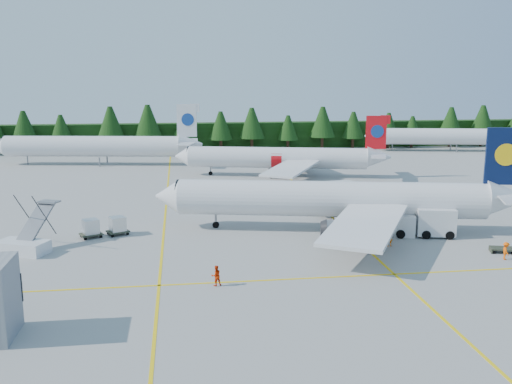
{
  "coord_description": "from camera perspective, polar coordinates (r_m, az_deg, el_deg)",
  "views": [
    {
      "loc": [
        -12.04,
        -50.59,
        16.79
      ],
      "look_at": [
        -3.37,
        13.65,
        3.5
      ],
      "focal_mm": 40.0,
      "sensor_mm": 36.0,
      "label": 1
    }
  ],
  "objects": [
    {
      "name": "treeline_hedge",
      "position": [
        133.85,
        -2.5,
        5.66
      ],
      "size": [
        220.0,
        4.0,
        6.0
      ],
      "primitive_type": "cube",
      "color": "black",
      "rests_on": "ground"
    },
    {
      "name": "crew_b",
      "position": [
        46.84,
        -4.02,
        -8.34
      ],
      "size": [
        0.99,
        0.87,
        1.71
      ],
      "primitive_type": "imported",
      "rotation": [
        0.0,
        0.0,
        3.45
      ],
      "color": "red",
      "rests_on": "ground"
    },
    {
      "name": "airliner_far_left",
      "position": [
        113.65,
        -16.58,
        4.44
      ],
      "size": [
        39.37,
        9.45,
        11.5
      ],
      "rotation": [
        0.0,
        0.0,
        -0.15
      ],
      "color": "silver",
      "rests_on": "ground"
    },
    {
      "name": "taxi_stripe_cross",
      "position": [
        49.14,
        7.05,
        -8.48
      ],
      "size": [
        80.0,
        0.25,
        0.01
      ],
      "primitive_type": "cube",
      "color": "yellow",
      "rests_on": "ground"
    },
    {
      "name": "airliner_navy",
      "position": [
        62.9,
        6.81,
        -0.75
      ],
      "size": [
        38.93,
        31.71,
        11.45
      ],
      "rotation": [
        0.0,
        0.0,
        -0.21
      ],
      "color": "silver",
      "rests_on": "ground"
    },
    {
      "name": "airliner_red",
      "position": [
        96.42,
        1.76,
        3.42
      ],
      "size": [
        34.97,
        28.45,
        10.32
      ],
      "rotation": [
        0.0,
        0.0,
        -0.23
      ],
      "color": "silver",
      "rests_on": "ground"
    },
    {
      "name": "crew_c",
      "position": [
        57.91,
        23.71,
        -5.41
      ],
      "size": [
        0.6,
        0.77,
        1.67
      ],
      "primitive_type": "imported",
      "rotation": [
        0.0,
        0.0,
        1.36
      ],
      "color": "#FA5605",
      "rests_on": "ground"
    },
    {
      "name": "ground",
      "position": [
        54.65,
        5.46,
        -6.36
      ],
      "size": [
        320.0,
        320.0,
        0.0
      ],
      "primitive_type": "plane",
      "color": "#9C9C97",
      "rests_on": "ground"
    },
    {
      "name": "airstairs",
      "position": [
        59.45,
        -22.11,
        -4.76
      ],
      "size": [
        5.65,
        7.26,
        4.28
      ],
      "rotation": [
        0.0,
        0.0,
        -0.4
      ],
      "color": "silver",
      "rests_on": "ground"
    },
    {
      "name": "airliner_far_right",
      "position": [
        135.4,
        18.04,
        5.33
      ],
      "size": [
        36.56,
        9.86,
        10.72
      ],
      "rotation": [
        0.0,
        0.0,
        -0.19
      ],
      "color": "silver",
      "rests_on": "ground"
    },
    {
      "name": "uld_pair",
      "position": [
        62.62,
        -14.94,
        -3.31
      ],
      "size": [
        5.34,
        3.13,
        1.66
      ],
      "rotation": [
        0.0,
        0.0,
        0.43
      ],
      "color": "#343A2A",
      "rests_on": "ground"
    },
    {
      "name": "crew_a",
      "position": [
        58.66,
        13.24,
        -4.46
      ],
      "size": [
        0.72,
        0.54,
        1.78
      ],
      "primitive_type": "imported",
      "rotation": [
        0.0,
        0.0,
        0.19
      ],
      "color": "orange",
      "rests_on": "ground"
    },
    {
      "name": "taxi_stripe_a",
      "position": [
        72.59,
        -9.03,
        -1.93
      ],
      "size": [
        0.25,
        120.0,
        0.01
      ],
      "primitive_type": "cube",
      "color": "yellow",
      "rests_on": "ground"
    },
    {
      "name": "taxi_stripe_b",
      "position": [
        74.77,
        6.48,
        -1.46
      ],
      "size": [
        0.25,
        120.0,
        0.01
      ],
      "primitive_type": "cube",
      "color": "yellow",
      "rests_on": "ground"
    },
    {
      "name": "service_truck",
      "position": [
        63.07,
        16.44,
        -2.91
      ],
      "size": [
        6.71,
        3.64,
        3.07
      ],
      "rotation": [
        0.0,
        0.0,
        -0.22
      ],
      "color": "silver",
      "rests_on": "ground"
    }
  ]
}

